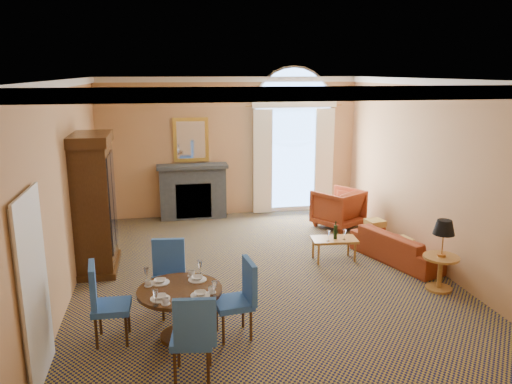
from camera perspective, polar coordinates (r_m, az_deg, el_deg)
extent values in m
plane|color=#13153C|center=(8.50, 0.64, -9.34)|extent=(7.50, 7.50, 0.00)
cube|color=tan|center=(11.65, -2.99, 5.14)|extent=(6.00, 0.04, 3.20)
cube|color=tan|center=(7.99, -20.92, 0.31)|extent=(0.04, 7.50, 3.20)
cube|color=tan|center=(9.08, 19.57, 1.94)|extent=(0.04, 7.50, 3.20)
cube|color=white|center=(7.83, 0.70, 12.77)|extent=(6.00, 7.50, 0.04)
cube|color=silver|center=(7.83, 0.70, 12.34)|extent=(6.00, 7.50, 0.12)
cube|color=silver|center=(5.92, -24.01, -10.36)|extent=(0.08, 0.90, 2.06)
cube|color=#3F454B|center=(11.56, -7.22, -0.06)|extent=(1.50, 0.40, 1.20)
cube|color=#3F454B|center=(11.40, -7.30, 3.03)|extent=(1.60, 0.46, 0.08)
cube|color=#EABB44|center=(11.51, -7.45, 5.95)|extent=(0.80, 0.04, 1.00)
cube|color=white|center=(11.49, -7.44, 5.93)|extent=(0.64, 0.02, 0.84)
cube|color=silver|center=(11.98, 4.18, 3.66)|extent=(1.90, 0.04, 2.50)
cube|color=#87AFE3|center=(11.97, 4.19, 3.66)|extent=(1.70, 0.02, 2.30)
cylinder|color=silver|center=(11.83, 4.29, 9.64)|extent=(1.90, 0.04, 1.90)
cube|color=silver|center=(11.70, 0.77, 3.46)|extent=(0.45, 0.06, 2.45)
cube|color=silver|center=(12.08, 7.78, 3.66)|extent=(0.45, 0.06, 2.45)
cube|color=silver|center=(11.70, 4.45, 10.33)|extent=(2.00, 0.08, 0.30)
cube|color=#331C0B|center=(8.81, -18.01, -1.76)|extent=(0.59, 1.08, 2.16)
cube|color=#331C0B|center=(8.59, -18.58, 5.76)|extent=(0.67, 1.19, 0.17)
cube|color=#331C0B|center=(9.12, -17.54, -7.99)|extent=(0.67, 1.19, 0.11)
cylinder|color=#331C0B|center=(6.42, -8.71, -11.10)|extent=(1.07, 1.07, 0.04)
cylinder|color=#331C0B|center=(6.57, -8.61, -13.76)|extent=(0.14, 0.14, 0.63)
cylinder|color=#331C0B|center=(6.70, -8.52, -15.93)|extent=(0.53, 0.53, 0.05)
cylinder|color=silver|center=(6.64, -6.72, -9.91)|extent=(0.24, 0.24, 0.01)
imported|color=silver|center=(6.63, -6.72, -9.72)|extent=(0.15, 0.15, 0.04)
imported|color=silver|center=(6.75, -7.37, -9.17)|extent=(0.09, 0.09, 0.07)
cylinder|color=silver|center=(6.63, -10.90, -10.11)|extent=(0.24, 0.24, 0.01)
imported|color=silver|center=(6.62, -10.91, -9.92)|extent=(0.15, 0.15, 0.04)
imported|color=silver|center=(6.56, -12.21, -10.10)|extent=(0.09, 0.09, 0.07)
cylinder|color=silver|center=(6.19, -10.89, -11.88)|extent=(0.24, 0.24, 0.01)
imported|color=silver|center=(6.18, -10.90, -11.67)|extent=(0.15, 0.15, 0.04)
imported|color=silver|center=(6.04, -10.28, -12.13)|extent=(0.09, 0.09, 0.07)
cylinder|color=silver|center=(6.20, -6.39, -11.66)|extent=(0.24, 0.24, 0.01)
imported|color=silver|center=(6.19, -6.39, -11.45)|extent=(0.15, 0.15, 0.04)
imported|color=silver|center=(6.26, -5.08, -11.03)|extent=(0.09, 0.09, 0.07)
cube|color=#27549C|center=(7.16, -9.62, -10.14)|extent=(0.55, 0.55, 0.08)
cube|color=#27549C|center=(7.24, -9.96, -7.33)|extent=(0.46, 0.13, 0.55)
cylinder|color=#331C0B|center=(7.46, -8.57, -11.17)|extent=(0.04, 0.04, 0.42)
cylinder|color=#331C0B|center=(7.38, -11.28, -11.57)|extent=(0.04, 0.04, 0.42)
cylinder|color=#331C0B|center=(7.15, -7.74, -12.29)|extent=(0.04, 0.04, 0.42)
cylinder|color=#331C0B|center=(7.07, -10.57, -12.72)|extent=(0.04, 0.04, 0.42)
cube|color=#27549C|center=(5.76, -7.30, -16.28)|extent=(0.52, 0.52, 0.08)
cube|color=#27549C|center=(5.44, -7.00, -14.63)|extent=(0.46, 0.12, 0.55)
cylinder|color=#331C0B|center=(5.75, -9.25, -19.27)|extent=(0.04, 0.04, 0.42)
cylinder|color=#331C0B|center=(5.72, -5.49, -19.34)|extent=(0.04, 0.04, 0.42)
cylinder|color=#331C0B|center=(6.05, -8.85, -17.45)|extent=(0.04, 0.04, 0.42)
cylinder|color=#331C0B|center=(6.03, -5.31, -17.49)|extent=(0.04, 0.04, 0.42)
cube|color=#27549C|center=(6.48, -2.61, -12.58)|extent=(0.51, 0.51, 0.08)
cube|color=#27549C|center=(6.36, -0.74, -10.13)|extent=(0.12, 0.46, 0.55)
cylinder|color=#331C0B|center=(6.49, -0.59, -15.01)|extent=(0.04, 0.04, 0.42)
cylinder|color=#331C0B|center=(6.79, -1.49, -13.63)|extent=(0.04, 0.04, 0.42)
cylinder|color=#331C0B|center=(6.41, -3.75, -15.44)|extent=(0.04, 0.04, 0.42)
cylinder|color=#331C0B|center=(6.71, -4.51, -14.01)|extent=(0.04, 0.04, 0.42)
cube|color=#27549C|center=(6.63, -16.17, -12.53)|extent=(0.47, 0.47, 0.08)
cube|color=#27549C|center=(6.55, -18.15, -10.13)|extent=(0.12, 0.46, 0.55)
cylinder|color=#331C0B|center=(6.92, -17.37, -13.75)|extent=(0.04, 0.04, 0.42)
cylinder|color=#331C0B|center=(6.61, -17.79, -15.15)|extent=(0.04, 0.04, 0.42)
cylinder|color=#331C0B|center=(6.87, -14.34, -13.72)|extent=(0.04, 0.04, 0.42)
cylinder|color=#331C0B|center=(6.56, -14.59, -15.14)|extent=(0.04, 0.04, 0.42)
imported|color=#91371A|center=(9.34, 16.07, -5.96)|extent=(1.30, 1.99, 0.54)
imported|color=#91371A|center=(11.01, 9.34, -1.82)|extent=(1.24, 1.25, 0.83)
cube|color=#A66E32|center=(9.08, 8.93, -5.40)|extent=(0.84, 0.52, 0.04)
cylinder|color=#A66E32|center=(8.90, 7.16, -7.14)|extent=(0.04, 0.04, 0.36)
cylinder|color=#A66E32|center=(9.12, 11.23, -6.77)|extent=(0.04, 0.04, 0.36)
cylinder|color=#A66E32|center=(9.18, 6.55, -6.45)|extent=(0.04, 0.04, 0.36)
cylinder|color=#A66E32|center=(9.40, 10.51, -6.12)|extent=(0.04, 0.04, 0.36)
cylinder|color=#A66E32|center=(8.25, 20.42, -7.01)|extent=(0.55, 0.55, 0.04)
cylinder|color=#A66E32|center=(8.34, 20.26, -8.78)|extent=(0.07, 0.07, 0.51)
cylinder|color=#A66E32|center=(8.43, 20.13, -10.28)|extent=(0.40, 0.40, 0.04)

